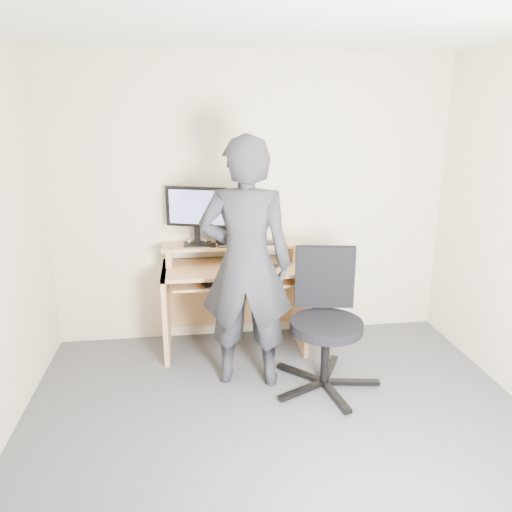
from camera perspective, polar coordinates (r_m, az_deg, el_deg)
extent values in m
plane|color=#4E4E53|center=(3.31, 3.73, -21.30)|extent=(3.50, 3.50, 0.00)
cube|color=beige|center=(4.42, -0.41, 6.30)|extent=(3.50, 0.02, 2.50)
cube|color=white|center=(2.67, 4.83, 26.71)|extent=(3.50, 3.50, 0.02)
cube|color=tan|center=(4.34, -10.20, -6.18)|extent=(0.04, 0.60, 0.75)
cube|color=tan|center=(4.43, 5.01, -5.49)|extent=(0.04, 0.60, 0.75)
cube|color=tan|center=(4.23, -2.57, -1.36)|extent=(1.20, 0.60, 0.03)
cube|color=tan|center=(4.18, -2.46, -2.93)|extent=(1.02, 0.38, 0.02)
cube|color=tan|center=(4.34, -9.89, 0.10)|extent=(0.05, 0.28, 0.15)
cube|color=tan|center=(4.42, 4.23, 0.62)|extent=(0.05, 0.28, 0.15)
cube|color=tan|center=(4.33, -2.78, 1.29)|extent=(1.20, 0.30, 0.02)
cube|color=tan|center=(4.60, -2.84, -3.98)|extent=(1.20, 0.03, 0.65)
cube|color=black|center=(4.29, -6.69, 1.36)|extent=(0.23, 0.15, 0.02)
cube|color=black|center=(4.29, -6.73, 2.49)|extent=(0.05, 0.04, 0.15)
cube|color=black|center=(4.22, -6.83, 5.61)|extent=(0.51, 0.21, 0.34)
cube|color=#898EED|center=(4.20, -6.83, 5.55)|extent=(0.45, 0.16, 0.28)
cube|color=black|center=(4.30, -3.93, 2.71)|extent=(0.10, 0.14, 0.20)
cylinder|color=#B4B4B9|center=(4.28, -2.90, 2.53)|extent=(0.10, 0.10, 0.18)
cube|color=black|center=(4.32, 1.49, 1.52)|extent=(0.07, 0.13, 0.01)
cube|color=black|center=(4.21, -4.91, 1.25)|extent=(0.05, 0.04, 0.03)
torus|color=silver|center=(4.36, -6.72, 1.58)|extent=(0.20, 0.19, 0.06)
cube|color=black|center=(4.16, -3.15, -2.67)|extent=(0.49, 0.30, 0.03)
ellipsoid|color=black|center=(4.16, 1.96, -1.15)|extent=(0.10, 0.07, 0.04)
cube|color=black|center=(3.95, 10.96, -13.96)|extent=(0.41, 0.12, 0.03)
cube|color=black|center=(4.11, 8.43, -12.60)|extent=(0.23, 0.39, 0.03)
cube|color=black|center=(4.02, 5.08, -13.17)|extent=(0.32, 0.33, 0.03)
cube|color=black|center=(3.80, 5.31, -15.03)|extent=(0.39, 0.23, 0.03)
cube|color=black|center=(3.76, 9.15, -15.58)|extent=(0.12, 0.41, 0.03)
cylinder|color=black|center=(3.82, 7.92, -11.13)|extent=(0.06, 0.06, 0.43)
cylinder|color=black|center=(3.72, 8.06, -7.91)|extent=(0.53, 0.53, 0.07)
cube|color=black|center=(3.83, 7.86, -2.38)|extent=(0.45, 0.13, 0.48)
imported|color=black|center=(3.63, -1.15, -1.00)|extent=(0.76, 0.57, 1.87)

